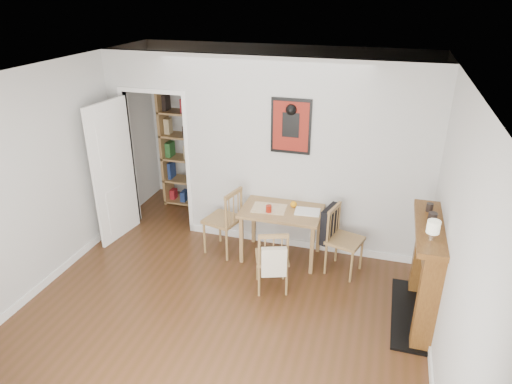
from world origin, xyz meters
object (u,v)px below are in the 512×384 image
(dining_table, at_px, (281,216))
(fireplace, at_px, (427,270))
(mantel_lamp, at_px, (433,228))
(ceramic_jar_b, at_px, (430,207))
(notebook, at_px, (307,212))
(chair_front, at_px, (272,258))
(bookshelf, at_px, (188,148))
(chair_right, at_px, (344,240))
(ceramic_jar_a, at_px, (432,218))
(red_glass, at_px, (269,209))
(chair_left, at_px, (223,220))
(orange_fruit, at_px, (294,204))

(dining_table, bearing_deg, fireplace, -23.36)
(mantel_lamp, bearing_deg, fireplace, 79.82)
(ceramic_jar_b, bearing_deg, fireplace, -81.89)
(notebook, bearing_deg, dining_table, -175.81)
(chair_front, xyz_separation_m, bookshelf, (-1.91, 1.91, 0.57))
(dining_table, height_order, chair_right, chair_right)
(dining_table, xyz_separation_m, ceramic_jar_a, (1.75, -0.71, 0.59))
(dining_table, xyz_separation_m, bookshelf, (-1.84, 1.19, 0.37))
(red_glass, bearing_deg, notebook, 16.43)
(chair_left, height_order, ceramic_jar_b, ceramic_jar_b)
(chair_left, distance_m, mantel_lamp, 2.83)
(dining_table, distance_m, orange_fruit, 0.22)
(chair_left, relative_size, fireplace, 0.76)
(chair_right, distance_m, ceramic_jar_a, 1.33)
(fireplace, bearing_deg, red_glass, 161.27)
(dining_table, relative_size, chair_right, 1.17)
(orange_fruit, height_order, mantel_lamp, mantel_lamp)
(orange_fruit, bearing_deg, ceramic_jar_b, -19.34)
(bookshelf, xyz_separation_m, fireplace, (3.62, -1.95, -0.38))
(chair_left, bearing_deg, chair_front, -37.00)
(bookshelf, xyz_separation_m, mantel_lamp, (3.57, -2.25, 0.28))
(dining_table, xyz_separation_m, chair_front, (0.06, -0.72, -0.20))
(chair_left, xyz_separation_m, orange_fruit, (0.93, 0.19, 0.28))
(mantel_lamp, bearing_deg, red_glass, 153.03)
(mantel_lamp, bearing_deg, chair_left, 158.48)
(fireplace, height_order, ceramic_jar_b, ceramic_jar_b)
(dining_table, relative_size, ceramic_jar_a, 9.57)
(red_glass, relative_size, notebook, 0.30)
(dining_table, relative_size, fireplace, 0.84)
(dining_table, relative_size, mantel_lamp, 5.32)
(chair_front, bearing_deg, fireplace, -1.56)
(ceramic_jar_a, bearing_deg, fireplace, -61.47)
(red_glass, distance_m, orange_fruit, 0.36)
(chair_front, relative_size, fireplace, 0.67)
(chair_left, bearing_deg, ceramic_jar_a, -14.05)
(chair_right, bearing_deg, fireplace, -34.92)
(red_glass, distance_m, ceramic_jar_a, 2.03)
(chair_left, xyz_separation_m, notebook, (1.14, 0.10, 0.25))
(mantel_lamp, xyz_separation_m, ceramic_jar_a, (0.02, 0.36, -0.07))
(dining_table, height_order, bookshelf, bookshelf)
(fireplace, bearing_deg, mantel_lamp, -100.18)
(orange_fruit, distance_m, mantel_lamp, 2.05)
(notebook, bearing_deg, chair_right, -15.00)
(chair_left, distance_m, chair_front, 1.08)
(notebook, xyz_separation_m, ceramic_jar_a, (1.41, -0.73, 0.49))
(chair_front, bearing_deg, mantel_lamp, -11.75)
(chair_left, distance_m, bookshelf, 1.72)
(bookshelf, height_order, red_glass, bookshelf)
(ceramic_jar_b, bearing_deg, ceramic_jar_a, -87.01)
(bookshelf, distance_m, mantel_lamp, 4.23)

